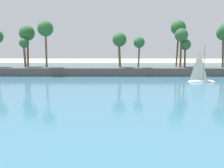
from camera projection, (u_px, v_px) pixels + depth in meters
name	position (u px, v px, depth m)	size (l,w,h in m)	color
sea	(116.00, 77.00, 54.53)	(220.00, 87.59, 0.06)	#386B84
palm_headland	(126.00, 61.00, 57.72)	(98.94, 6.67, 12.38)	#514C47
sailboat_near_shore	(201.00, 78.00, 46.90)	(5.11, 1.89, 7.26)	white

